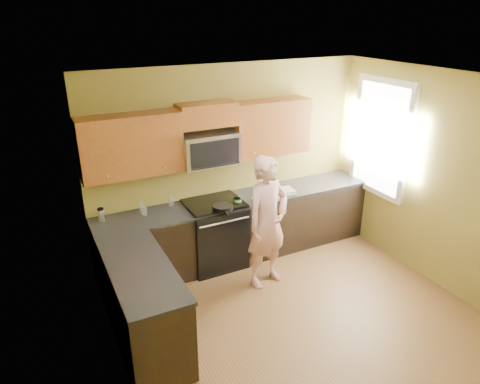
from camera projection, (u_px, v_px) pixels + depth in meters
floor at (307, 325)px, 4.97m from camera, size 4.00×4.00×0.00m
ceiling at (325, 85)px, 3.92m from camera, size 4.00×4.00×0.00m
wall_back at (230, 162)px, 6.09m from camera, size 4.00×0.00×4.00m
wall_left at (117, 267)px, 3.61m from camera, size 0.00×4.00×4.00m
wall_right at (450, 186)px, 5.27m from camera, size 0.00×4.00×4.00m
cabinet_back_run at (240, 229)px, 6.19m from camera, size 4.00×0.60×0.88m
cabinet_left_run at (143, 306)px, 4.58m from camera, size 0.60×1.60×0.88m
countertop_back at (240, 200)px, 6.01m from camera, size 4.00×0.62×0.04m
countertop_left at (140, 269)px, 4.41m from camera, size 0.62×1.60×0.04m
stove at (215, 234)px, 5.99m from camera, size 0.76×0.65×0.95m
microwave at (209, 164)px, 5.72m from camera, size 0.76×0.40×0.42m
upper_cab_left at (134, 175)px, 5.33m from camera, size 1.22×0.33×0.75m
upper_cab_right at (270, 153)px, 6.14m from camera, size 1.12×0.33×0.75m
upper_cab_over_mw at (207, 115)px, 5.49m from camera, size 0.76×0.33×0.30m
window at (381, 138)px, 6.14m from camera, size 0.06×1.06×1.66m
woman at (267, 222)px, 5.44m from camera, size 0.71×0.55×1.73m
frying_pan at (223, 209)px, 5.60m from camera, size 0.34×0.50×0.06m
butter_tub at (237, 203)px, 5.86m from camera, size 0.13×0.13×0.08m
toast_slice at (274, 197)px, 6.03m from camera, size 0.11×0.11×0.01m
napkin_a at (255, 199)px, 5.91m from camera, size 0.13×0.14×0.06m
napkin_b at (265, 196)px, 6.01m from camera, size 0.15×0.16×0.07m
dish_towel at (283, 191)px, 6.17m from camera, size 0.32×0.26×0.05m
travel_mug at (102, 221)px, 5.36m from camera, size 0.10×0.10×0.17m
glass_a at (144, 210)px, 5.50m from camera, size 0.09×0.09×0.12m
glass_b at (171, 201)px, 5.76m from camera, size 0.09×0.09×0.12m
glass_c at (142, 206)px, 5.61m from camera, size 0.08×0.08×0.12m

